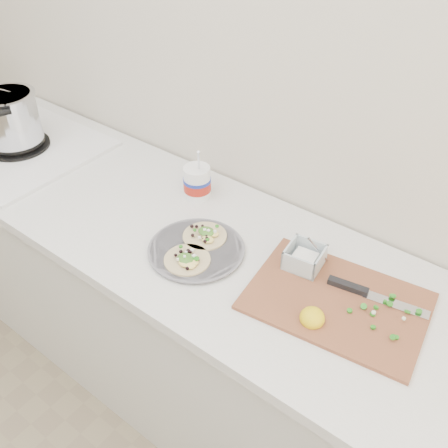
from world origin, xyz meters
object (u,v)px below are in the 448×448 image
Objects in this scene: tub at (197,180)px; cutboard at (336,294)px; stove at (14,129)px; taco_plate at (196,247)px.

tub is 0.63m from cutboard.
stove is 1.18× the size of cutboard.
tub is at bearing 159.38° from cutboard.
tub is 0.42× the size of cutboard.
taco_plate is at bearing -51.05° from tub.
tub reaches higher than cutboard.
stove reaches higher than taco_plate.
tub is (-0.19, 0.23, 0.05)m from taco_plate.
stove is at bearing -166.03° from tub.
stove is 0.97m from taco_plate.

